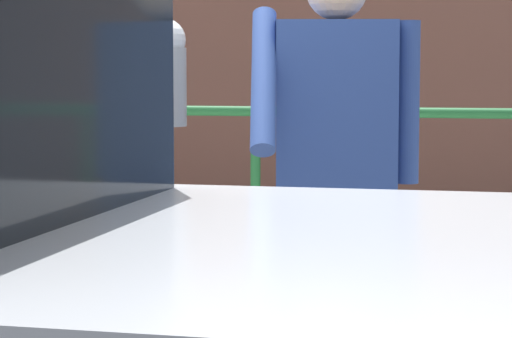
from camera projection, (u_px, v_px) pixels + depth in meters
parking_meter at (165, 130)px, 4.03m from camera, size 0.17×0.18×1.53m
pedestrian_at_meter at (336, 156)px, 4.00m from camera, size 0.63×0.61×1.75m
background_railing at (255, 160)px, 6.28m from camera, size 24.06×0.06×1.12m
backdrop_wall at (338, 64)px, 9.01m from camera, size 32.00×0.50×3.06m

